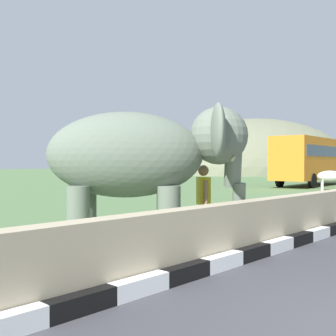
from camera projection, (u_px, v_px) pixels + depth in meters
The scene contains 7 objects.
striped_curb at pixel (164, 280), 5.65m from camera, with size 16.20×0.20×0.24m.
barrier_parapet at pixel (241, 229), 7.57m from camera, with size 28.00×0.36×1.00m, color tan.
elephant at pixel (144, 157), 8.30m from camera, with size 3.84×3.83×2.83m.
person_handler at pixel (203, 199), 8.84m from camera, with size 0.47×0.53×1.66m.
bus_orange at pixel (312, 158), 31.28m from camera, with size 10.19×3.36×3.50m.
cow_mid at pixel (331, 177), 25.44m from camera, with size 1.32×1.84×1.23m.
hill_east at pixel (257, 173), 67.84m from camera, with size 36.18×28.94×17.52m.
Camera 1 is at (-4.42, -0.61, 1.70)m, focal length 44.66 mm.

